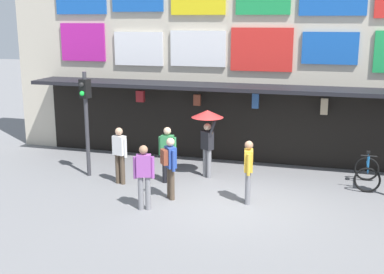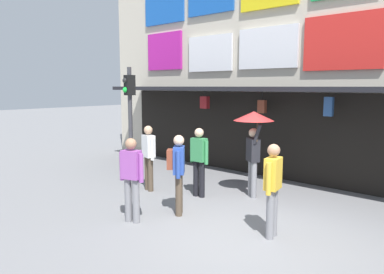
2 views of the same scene
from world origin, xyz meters
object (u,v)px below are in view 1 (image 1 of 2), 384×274
at_px(traffic_light_near, 86,107).
at_px(pedestrian_in_red, 167,152).
at_px(bicycle_parked, 367,173).
at_px(pedestrian_in_black, 120,152).
at_px(pedestrian_in_green, 248,168).
at_px(pedestrian_in_white, 144,174).
at_px(pedestrian_in_purple, 170,164).
at_px(pedestrian_with_umbrella, 207,125).

height_order(traffic_light_near, pedestrian_in_red, traffic_light_near).
distance_m(bicycle_parked, pedestrian_in_black, 7.16).
relative_size(bicycle_parked, pedestrian_in_green, 0.70).
bearing_deg(pedestrian_in_white, pedestrian_in_red, 93.10).
xyz_separation_m(bicycle_parked, pedestrian_in_green, (-3.07, -2.28, 0.55)).
bearing_deg(pedestrian_in_red, bicycle_parked, 12.96).
distance_m(traffic_light_near, bicycle_parked, 8.46).
distance_m(pedestrian_in_purple, pedestrian_with_umbrella, 2.26).
relative_size(pedestrian_in_purple, pedestrian_with_umbrella, 0.81).
relative_size(traffic_light_near, bicycle_parked, 2.71).
xyz_separation_m(pedestrian_in_red, pedestrian_with_umbrella, (0.98, 0.85, 0.69)).
xyz_separation_m(bicycle_parked, pedestrian_in_red, (-5.61, -1.29, 0.55)).
distance_m(traffic_light_near, pedestrian_in_red, 2.83).
bearing_deg(pedestrian_in_black, pedestrian_with_umbrella, 29.60).
height_order(bicycle_parked, pedestrian_in_black, pedestrian_in_black).
bearing_deg(pedestrian_in_purple, bicycle_parked, 26.38).
xyz_separation_m(bicycle_parked, pedestrian_in_white, (-5.49, -3.46, 0.55)).
relative_size(pedestrian_in_black, pedestrian_in_red, 1.00).
height_order(pedestrian_in_black, pedestrian_in_purple, same).
xyz_separation_m(pedestrian_in_purple, pedestrian_in_green, (2.06, 0.26, -0.04)).
bearing_deg(traffic_light_near, pedestrian_in_black, -19.02).
relative_size(bicycle_parked, pedestrian_in_white, 0.70).
bearing_deg(pedestrian_in_green, traffic_light_near, 169.24).
height_order(bicycle_parked, pedestrian_in_green, pedestrian_in_green).
bearing_deg(pedestrian_in_green, pedestrian_with_umbrella, 130.48).
xyz_separation_m(pedestrian_in_black, pedestrian_in_purple, (1.80, -0.80, 0.04)).
height_order(pedestrian_in_black, pedestrian_in_red, same).
distance_m(pedestrian_in_black, pedestrian_in_purple, 1.97).
bearing_deg(pedestrian_in_red, traffic_light_near, -179.62).
bearing_deg(pedestrian_with_umbrella, traffic_light_near, -166.21).
relative_size(bicycle_parked, pedestrian_in_black, 0.70).
height_order(pedestrian_in_black, pedestrian_with_umbrella, pedestrian_with_umbrella).
relative_size(pedestrian_in_red, pedestrian_in_purple, 1.00).
height_order(pedestrian_in_purple, pedestrian_in_white, same).
bearing_deg(pedestrian_in_green, bicycle_parked, 36.64).
distance_m(traffic_light_near, pedestrian_in_black, 1.78).
xyz_separation_m(pedestrian_with_umbrella, pedestrian_in_white, (-0.86, -3.02, -0.69)).
xyz_separation_m(pedestrian_in_black, pedestrian_in_red, (1.31, 0.45, 0.00)).
height_order(traffic_light_near, pedestrian_with_umbrella, traffic_light_near).
height_order(pedestrian_in_purple, pedestrian_with_umbrella, pedestrian_with_umbrella).
bearing_deg(pedestrian_in_purple, pedestrian_with_umbrella, 76.96).
distance_m(bicycle_parked, pedestrian_in_purple, 5.75).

